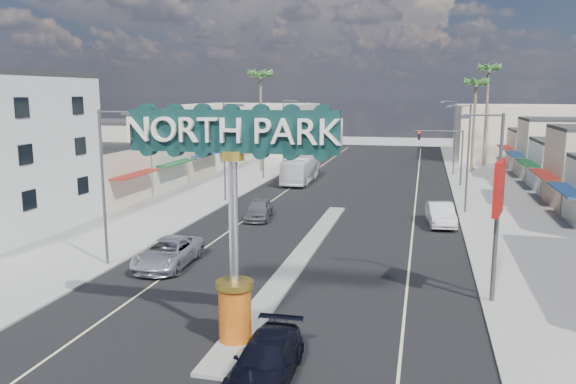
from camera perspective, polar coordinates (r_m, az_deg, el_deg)
The scene contains 26 objects.
ground at distance 49.57m, azimuth 5.21°, elevation -1.54°, with size 160.00×160.00×0.00m, color gray.
road at distance 49.57m, azimuth 5.21°, elevation -1.53°, with size 20.00×120.00×0.01m, color black.
median_island at distance 34.27m, azimuth 1.22°, elevation -6.65°, with size 1.30×30.00×0.16m, color gray.
sidewalk_left at distance 53.38m, azimuth -9.82°, elevation -0.74°, with size 8.00×120.00×0.12m, color gray.
sidewalk_right at distance 49.55m, azimuth 21.45°, elevation -2.14°, with size 8.00×120.00×0.12m, color gray.
storefront_row_left at distance 68.84m, azimuth -13.26°, elevation 4.02°, with size 12.00×42.00×6.00m, color beige.
backdrop_far_left at distance 97.66m, azimuth -3.69°, elevation 6.57°, with size 20.00×20.00×8.00m, color #B7B29E.
backdrop_far_right at distance 94.43m, azimuth 22.86°, elevation 5.68°, with size 20.00×20.00×8.00m, color beige.
gateway_sign at distance 21.61m, azimuth -5.62°, elevation -0.68°, with size 8.20×1.50×9.15m.
traffic_signal_left at distance 64.38m, azimuth -1.00°, elevation 5.02°, with size 5.09×0.45×6.00m.
traffic_signal_right at distance 62.34m, azimuth 15.62°, elevation 4.49°, with size 5.09×0.45×6.00m.
streetlight_l_near at distance 33.41m, azimuth -18.07°, elevation 1.18°, with size 2.03×0.22×9.00m.
streetlight_l_mid at distance 51.36m, azimuth -6.32°, elevation 4.57°, with size 2.03×0.22×9.00m.
streetlight_l_far at distance 72.36m, azimuth -0.35°, elevation 6.21°, with size 2.03×0.22×9.00m.
streetlight_r_near at distance 28.67m, azimuth 20.24°, elevation -0.34°, with size 2.03×0.22×9.00m.
streetlight_r_mid at distance 48.42m, azimuth 17.64°, elevation 3.82°, with size 2.03×0.22×9.00m.
streetlight_r_far at distance 70.30m, azimuth 16.47°, elevation 5.69°, with size 2.03×0.22×9.00m.
palm_left_far at distance 70.96m, azimuth -2.81°, elevation 11.32°, with size 2.60×2.60×13.10m.
palm_right_mid at distance 74.29m, azimuth 18.55°, elevation 10.07°, with size 2.60×2.60×12.10m.
palm_right_far at distance 80.48m, azimuth 19.72°, elevation 11.24°, with size 2.60×2.60×14.10m.
suv_left at distance 33.35m, azimuth -12.08°, elevation -6.06°, with size 2.66×5.77×1.60m, color silver.
suv_right at distance 20.43m, azimuth -2.23°, elevation -16.72°, with size 2.06×5.07×1.47m, color black.
car_parked_left at distance 44.59m, azimuth -2.98°, elevation -1.77°, with size 1.89×4.69×1.60m, color slate.
car_parked_right at distance 44.08m, azimuth 15.24°, elevation -2.18°, with size 1.82×5.20×1.71m, color silver.
city_bus at distance 63.24m, azimuth 1.36°, elevation 2.41°, with size 2.54×10.85×3.02m, color white.
bank_pylon_sign at distance 27.74m, azimuth 20.59°, elevation -0.38°, with size 0.75×2.11×6.74m.
Camera 1 is at (7.04, -18.05, 9.94)m, focal length 35.00 mm.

